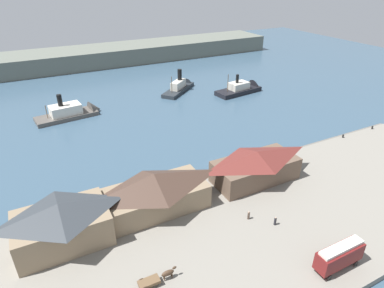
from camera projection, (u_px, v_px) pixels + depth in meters
The scene contains 16 objects.
ground_plane at pixel (219, 165), 79.69m from camera, with size 320.00×320.00×0.00m, color #385166.
quay_promenade at pixel (280, 217), 62.17m from camera, with size 110.00×36.00×1.20m, color gray.
seawall_edge at pixel (228, 171), 76.64m from camera, with size 110.00×0.80×1.00m, color #666159.
ferry_shed_central_terminal at pixel (62, 223), 53.94m from camera, with size 15.19×10.14×7.90m.
ferry_shed_west_terminal at pixel (155, 191), 61.56m from camera, with size 19.92×9.45×7.93m.
ferry_shed_customs_shed at pixel (256, 166), 70.55m from camera, with size 18.77×8.86×6.99m.
street_tram at pixel (339, 255), 49.76m from camera, with size 8.17×2.61×4.36m.
horse_cart at pixel (155, 279), 47.85m from camera, with size 5.97×1.66×1.87m.
pedestrian_near_cart at pixel (275, 221), 59.01m from camera, with size 0.43×0.43×1.76m.
pedestrian_near_west_shed at pixel (249, 216), 60.40m from camera, with size 0.43×0.43×1.72m.
mooring_post_west at pixel (343, 136), 89.93m from camera, with size 0.44×0.44×0.90m, color black.
mooring_post_center_east at pixel (372, 128), 94.81m from camera, with size 0.44×0.44×0.90m, color black.
ferry_outer_harbor at pixel (75, 112), 105.70m from camera, with size 21.13×9.17×10.52m.
ferry_approaching_west at pixel (243, 88), 126.84m from camera, with size 20.61×8.94×10.37m.
ferry_mid_harbor at pixel (181, 86), 129.08m from camera, with size 18.94×17.01×10.10m.
far_headland at pixel (104, 55), 164.03m from camera, with size 180.00×24.00×8.00m, color #60665B.
Camera 1 is at (-37.13, -57.26, 42.00)m, focal length 30.73 mm.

